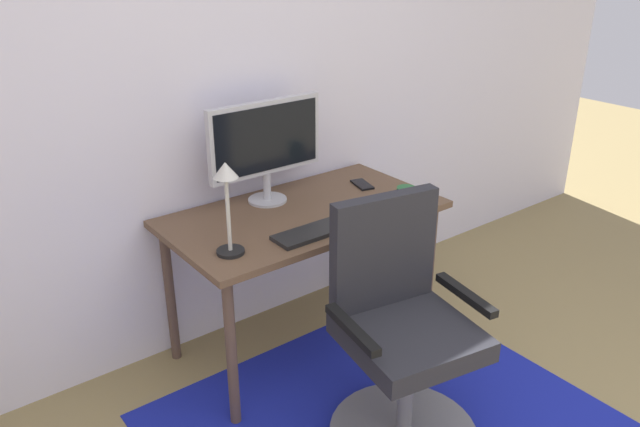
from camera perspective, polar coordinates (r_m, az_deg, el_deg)
wall_back at (r=2.88m, az=-10.26°, el=12.61°), size 6.00×0.10×2.60m
area_rug at (r=2.74m, az=5.93°, el=-18.51°), size 1.68×1.44×0.01m
desk at (r=2.87m, az=-1.46°, el=-1.14°), size 1.24×0.67×0.71m
monitor at (r=2.86m, az=-4.93°, el=6.46°), size 0.57×0.18×0.47m
keyboard at (r=2.64m, az=0.08°, el=-1.45°), size 0.43×0.13×0.02m
computer_mouse at (r=2.86m, az=5.31°, el=0.66°), size 0.06×0.10×0.03m
coffee_cup at (r=2.88m, az=7.77°, el=1.44°), size 0.09×0.09×0.10m
cell_phone at (r=3.13m, az=3.82°, el=2.63°), size 0.10×0.15×0.01m
desk_lamp at (r=2.39m, az=-8.40°, el=1.79°), size 0.11×0.11×0.37m
office_chair at (r=2.47m, az=7.30°, el=-12.50°), size 0.58×0.58×0.98m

